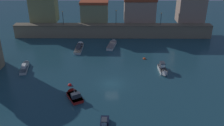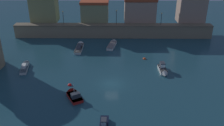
{
  "view_description": "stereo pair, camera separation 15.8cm",
  "coord_description": "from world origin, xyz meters",
  "px_view_note": "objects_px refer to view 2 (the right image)",
  "views": [
    {
      "loc": [
        0.41,
        -39.46,
        23.48
      ],
      "look_at": [
        0.0,
        4.8,
        1.95
      ],
      "focal_mm": 40.18,
      "sensor_mm": 36.0,
      "label": 1
    },
    {
      "loc": [
        0.56,
        -39.45,
        23.48
      ],
      "look_at": [
        0.0,
        4.8,
        1.95
      ],
      "focal_mm": 40.18,
      "sensor_mm": 36.0,
      "label": 2
    }
  ],
  "objects_px": {
    "moored_boat_2": "(73,95)",
    "moored_boat_5": "(113,44)",
    "quay_lamp_2": "(161,17)",
    "moored_boat_4": "(80,47)",
    "quay_lamp_1": "(116,15)",
    "moored_boat_1": "(25,66)",
    "moored_boat_6": "(163,70)",
    "quay_lamp_0": "(63,16)",
    "mooring_buoy_2": "(70,85)",
    "mooring_buoy_0": "(144,59)"
  },
  "relations": [
    {
      "from": "quay_lamp_2",
      "to": "mooring_buoy_0",
      "type": "height_order",
      "value": "quay_lamp_2"
    },
    {
      "from": "quay_lamp_2",
      "to": "mooring_buoy_0",
      "type": "xyz_separation_m",
      "value": [
        -5.62,
        -14.17,
        -5.71
      ]
    },
    {
      "from": "mooring_buoy_0",
      "to": "mooring_buoy_2",
      "type": "distance_m",
      "value": 18.63
    },
    {
      "from": "quay_lamp_1",
      "to": "mooring_buoy_0",
      "type": "distance_m",
      "value": 16.64
    },
    {
      "from": "moored_boat_2",
      "to": "moored_boat_6",
      "type": "height_order",
      "value": "moored_boat_2"
    },
    {
      "from": "moored_boat_1",
      "to": "moored_boat_6",
      "type": "relative_size",
      "value": 1.36
    },
    {
      "from": "quay_lamp_2",
      "to": "moored_boat_5",
      "type": "relative_size",
      "value": 0.49
    },
    {
      "from": "moored_boat_2",
      "to": "moored_boat_6",
      "type": "relative_size",
      "value": 1.01
    },
    {
      "from": "quay_lamp_1",
      "to": "moored_boat_4",
      "type": "distance_m",
      "value": 13.31
    },
    {
      "from": "moored_boat_5",
      "to": "moored_boat_6",
      "type": "relative_size",
      "value": 1.44
    },
    {
      "from": "quay_lamp_1",
      "to": "mooring_buoy_0",
      "type": "relative_size",
      "value": 5.6
    },
    {
      "from": "moored_boat_1",
      "to": "moored_boat_2",
      "type": "xyz_separation_m",
      "value": [
        11.5,
        -10.53,
        -0.03
      ]
    },
    {
      "from": "quay_lamp_2",
      "to": "quay_lamp_1",
      "type": "bearing_deg",
      "value": 180.0
    },
    {
      "from": "moored_boat_6",
      "to": "mooring_buoy_2",
      "type": "height_order",
      "value": "moored_boat_6"
    },
    {
      "from": "quay_lamp_1",
      "to": "moored_boat_1",
      "type": "height_order",
      "value": "quay_lamp_1"
    },
    {
      "from": "moored_boat_2",
      "to": "moored_boat_6",
      "type": "bearing_deg",
      "value": -90.07
    },
    {
      "from": "quay_lamp_0",
      "to": "quay_lamp_2",
      "type": "bearing_deg",
      "value": -0.0
    },
    {
      "from": "quay_lamp_0",
      "to": "moored_boat_1",
      "type": "relative_size",
      "value": 0.57
    },
    {
      "from": "moored_boat_4",
      "to": "mooring_buoy_2",
      "type": "bearing_deg",
      "value": -177.45
    },
    {
      "from": "moored_boat_5",
      "to": "moored_boat_6",
      "type": "distance_m",
      "value": 17.41
    },
    {
      "from": "moored_boat_2",
      "to": "moored_boat_5",
      "type": "height_order",
      "value": "moored_boat_2"
    },
    {
      "from": "mooring_buoy_0",
      "to": "moored_boat_5",
      "type": "bearing_deg",
      "value": 131.89
    },
    {
      "from": "moored_boat_1",
      "to": "moored_boat_5",
      "type": "height_order",
      "value": "moored_boat_1"
    },
    {
      "from": "moored_boat_1",
      "to": "moored_boat_4",
      "type": "bearing_deg",
      "value": -51.5
    },
    {
      "from": "moored_boat_6",
      "to": "mooring_buoy_2",
      "type": "xyz_separation_m",
      "value": [
        -17.7,
        -5.21,
        -0.56
      ]
    },
    {
      "from": "quay_lamp_2",
      "to": "moored_boat_1",
      "type": "height_order",
      "value": "quay_lamp_2"
    },
    {
      "from": "moored_boat_2",
      "to": "quay_lamp_2",
      "type": "bearing_deg",
      "value": -61.57
    },
    {
      "from": "moored_boat_2",
      "to": "mooring_buoy_0",
      "type": "bearing_deg",
      "value": -70.16
    },
    {
      "from": "moored_boat_1",
      "to": "moored_boat_5",
      "type": "distance_m",
      "value": 21.83
    },
    {
      "from": "quay_lamp_0",
      "to": "mooring_buoy_2",
      "type": "distance_m",
      "value": 26.87
    },
    {
      "from": "moored_boat_2",
      "to": "moored_boat_5",
      "type": "relative_size",
      "value": 0.7
    },
    {
      "from": "quay_lamp_2",
      "to": "mooring_buoy_2",
      "type": "relative_size",
      "value": 4.43
    },
    {
      "from": "quay_lamp_1",
      "to": "mooring_buoy_0",
      "type": "xyz_separation_m",
      "value": [
        6.22,
        -14.17,
        -6.1
      ]
    },
    {
      "from": "moored_boat_6",
      "to": "moored_boat_2",
      "type": "bearing_deg",
      "value": -63.84
    },
    {
      "from": "quay_lamp_2",
      "to": "moored_boat_1",
      "type": "distance_m",
      "value": 36.3
    },
    {
      "from": "quay_lamp_2",
      "to": "moored_boat_1",
      "type": "bearing_deg",
      "value": -148.45
    },
    {
      "from": "quay_lamp_1",
      "to": "moored_boat_4",
      "type": "xyz_separation_m",
      "value": [
        -8.91,
        -8.07,
        -5.71
      ]
    },
    {
      "from": "moored_boat_4",
      "to": "quay_lamp_0",
      "type": "bearing_deg",
      "value": 33.51
    },
    {
      "from": "moored_boat_6",
      "to": "mooring_buoy_0",
      "type": "distance_m",
      "value": 6.94
    },
    {
      "from": "quay_lamp_2",
      "to": "moored_boat_4",
      "type": "bearing_deg",
      "value": -158.76
    },
    {
      "from": "moored_boat_5",
      "to": "moored_boat_6",
      "type": "height_order",
      "value": "moored_boat_6"
    },
    {
      "from": "quay_lamp_0",
      "to": "moored_boat_4",
      "type": "relative_size",
      "value": 0.49
    },
    {
      "from": "moored_boat_1",
      "to": "moored_boat_6",
      "type": "bearing_deg",
      "value": -102.23
    },
    {
      "from": "mooring_buoy_2",
      "to": "moored_boat_2",
      "type": "bearing_deg",
      "value": -71.9
    },
    {
      "from": "moored_boat_4",
      "to": "mooring_buoy_0",
      "type": "relative_size",
      "value": 10.46
    },
    {
      "from": "moored_boat_6",
      "to": "quay_lamp_0",
      "type": "bearing_deg",
      "value": -133.52
    },
    {
      "from": "quay_lamp_2",
      "to": "moored_boat_4",
      "type": "height_order",
      "value": "quay_lamp_2"
    },
    {
      "from": "quay_lamp_1",
      "to": "moored_boat_4",
      "type": "relative_size",
      "value": 0.54
    },
    {
      "from": "quay_lamp_0",
      "to": "moored_boat_5",
      "type": "distance_m",
      "value": 15.55
    },
    {
      "from": "quay_lamp_0",
      "to": "moored_boat_5",
      "type": "bearing_deg",
      "value": -25.41
    }
  ]
}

